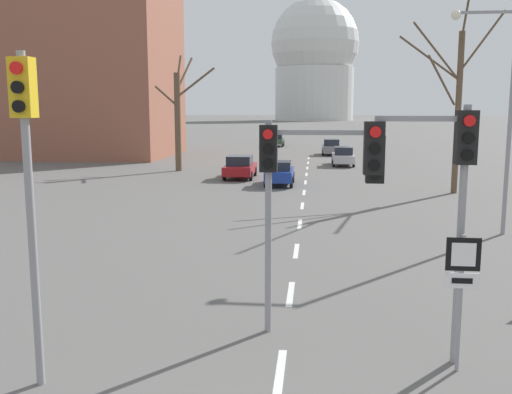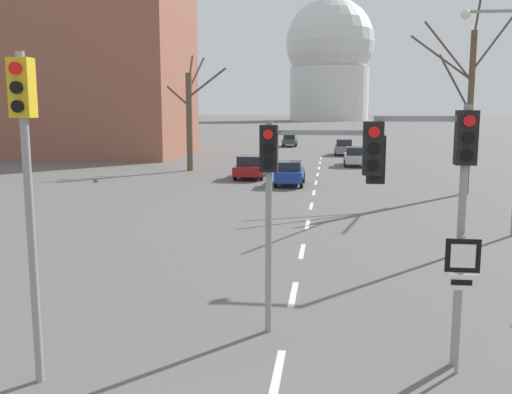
# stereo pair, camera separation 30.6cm
# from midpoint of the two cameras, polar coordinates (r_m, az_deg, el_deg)

# --- Properties ---
(lane_stripe_0) EXTENTS (0.16, 2.00, 0.01)m
(lane_stripe_0) POSITION_cam_midpoint_polar(r_m,az_deg,el_deg) (10.78, 3.00, -17.21)
(lane_stripe_0) COLOR silver
(lane_stripe_0) RESTS_ON ground_plane
(lane_stripe_1) EXTENTS (0.16, 2.00, 0.01)m
(lane_stripe_1) POSITION_cam_midpoint_polar(r_m,az_deg,el_deg) (14.95, 4.36, -9.64)
(lane_stripe_1) COLOR silver
(lane_stripe_1) RESTS_ON ground_plane
(lane_stripe_2) EXTENTS (0.16, 2.00, 0.01)m
(lane_stripe_2) POSITION_cam_midpoint_polar(r_m,az_deg,el_deg) (19.26, 5.09, -5.40)
(lane_stripe_2) COLOR silver
(lane_stripe_2) RESTS_ON ground_plane
(lane_stripe_3) EXTENTS (0.16, 2.00, 0.01)m
(lane_stripe_3) POSITION_cam_midpoint_polar(r_m,az_deg,el_deg) (23.65, 5.54, -2.73)
(lane_stripe_3) COLOR silver
(lane_stripe_3) RESTS_ON ground_plane
(lane_stripe_4) EXTENTS (0.16, 2.00, 0.01)m
(lane_stripe_4) POSITION_cam_midpoint_polar(r_m,az_deg,el_deg) (28.07, 5.86, -0.90)
(lane_stripe_4) COLOR silver
(lane_stripe_4) RESTS_ON ground_plane
(lane_stripe_5) EXTENTS (0.16, 2.00, 0.01)m
(lane_stripe_5) POSITION_cam_midpoint_polar(r_m,az_deg,el_deg) (32.51, 6.08, 0.44)
(lane_stripe_5) COLOR silver
(lane_stripe_5) RESTS_ON ground_plane
(lane_stripe_6) EXTENTS (0.16, 2.00, 0.01)m
(lane_stripe_6) POSITION_cam_midpoint_polar(r_m,az_deg,el_deg) (36.97, 6.25, 1.45)
(lane_stripe_6) COLOR silver
(lane_stripe_6) RESTS_ON ground_plane
(lane_stripe_7) EXTENTS (0.16, 2.00, 0.01)m
(lane_stripe_7) POSITION_cam_midpoint_polar(r_m,az_deg,el_deg) (41.44, 6.39, 2.24)
(lane_stripe_7) COLOR silver
(lane_stripe_7) RESTS_ON ground_plane
(lane_stripe_8) EXTENTS (0.16, 2.00, 0.01)m
(lane_stripe_8) POSITION_cam_midpoint_polar(r_m,az_deg,el_deg) (45.91, 6.50, 2.88)
(lane_stripe_8) COLOR silver
(lane_stripe_8) RESTS_ON ground_plane
(lane_stripe_9) EXTENTS (0.16, 2.00, 0.01)m
(lane_stripe_9) POSITION_cam_midpoint_polar(r_m,az_deg,el_deg) (50.39, 6.59, 3.41)
(lane_stripe_9) COLOR silver
(lane_stripe_9) RESTS_ON ground_plane
(lane_stripe_10) EXTENTS (0.16, 2.00, 0.01)m
(lane_stripe_10) POSITION_cam_midpoint_polar(r_m,az_deg,el_deg) (54.87, 6.66, 3.85)
(lane_stripe_10) COLOR silver
(lane_stripe_10) RESTS_ON ground_plane
(traffic_signal_near_right) EXTENTS (1.97, 0.34, 4.81)m
(traffic_signal_near_right) POSITION_cam_midpoint_polar(r_m,az_deg,el_deg) (10.70, 17.93, 2.53)
(traffic_signal_near_right) COLOR gray
(traffic_signal_near_right) RESTS_ON ground_plane
(traffic_signal_near_left) EXTENTS (0.36, 0.34, 5.65)m
(traffic_signal_near_left) POSITION_cam_midpoint_polar(r_m,az_deg,el_deg) (10.11, -21.19, 3.56)
(traffic_signal_near_left) COLOR gray
(traffic_signal_near_left) RESTS_ON ground_plane
(traffic_signal_centre_tall) EXTENTS (2.52, 0.34, 4.51)m
(traffic_signal_centre_tall) POSITION_cam_midpoint_polar(r_m,az_deg,el_deg) (11.69, 5.84, 2.32)
(traffic_signal_centre_tall) COLOR gray
(traffic_signal_centre_tall) RESTS_ON ground_plane
(route_sign_post) EXTENTS (0.60, 0.08, 2.54)m
(route_sign_post) POSITION_cam_midpoint_polar(r_m,az_deg,el_deg) (10.82, 20.62, -7.86)
(route_sign_post) COLOR gray
(route_sign_post) RESTS_ON ground_plane
(street_lamp_right) EXTENTS (2.40, 0.36, 8.27)m
(street_lamp_right) POSITION_cam_midpoint_polar(r_m,az_deg,el_deg) (23.01, 24.36, 8.99)
(street_lamp_right) COLOR gray
(street_lamp_right) RESTS_ON ground_plane
(sedan_near_left) EXTENTS (1.79, 4.42, 1.57)m
(sedan_near_left) POSITION_cam_midpoint_polar(r_m,az_deg,el_deg) (48.24, 10.05, 4.03)
(sedan_near_left) COLOR #B7B7BC
(sedan_near_left) RESTS_ON ground_plane
(sedan_near_right) EXTENTS (1.74, 3.94, 1.51)m
(sedan_near_right) POSITION_cam_midpoint_polar(r_m,az_deg,el_deg) (35.47, 3.66, 2.44)
(sedan_near_right) COLOR navy
(sedan_near_right) RESTS_ON ground_plane
(sedan_mid_centre) EXTENTS (1.88, 4.17, 1.61)m
(sedan_mid_centre) POSITION_cam_midpoint_polar(r_m,az_deg,el_deg) (59.12, 8.93, 4.95)
(sedan_mid_centre) COLOR slate
(sedan_mid_centre) RESTS_ON ground_plane
(sedan_far_left) EXTENTS (1.96, 4.42, 1.56)m
(sedan_far_left) POSITION_cam_midpoint_polar(r_m,az_deg,el_deg) (39.05, -0.29, 3.05)
(sedan_far_left) COLOR maroon
(sedan_far_left) RESTS_ON ground_plane
(sedan_far_right) EXTENTS (1.73, 4.39, 1.57)m
(sedan_far_right) POSITION_cam_midpoint_polar(r_m,az_deg,el_deg) (71.88, 3.52, 5.71)
(sedan_far_right) COLOR #2D4C33
(sedan_far_right) RESTS_ON ground_plane
(bare_tree_left_near) EXTENTS (4.58, 2.65, 8.74)m
(bare_tree_left_near) POSITION_cam_midpoint_polar(r_m,az_deg,el_deg) (43.99, -6.39, 8.15)
(bare_tree_left_near) COLOR brown
(bare_tree_left_near) RESTS_ON ground_plane
(bare_tree_right_near) EXTENTS (5.37, 3.28, 10.99)m
(bare_tree_right_near) POSITION_cam_midpoint_polar(r_m,az_deg,el_deg) (33.53, 20.70, 9.06)
(bare_tree_right_near) COLOR brown
(bare_tree_right_near) RESTS_ON ground_plane
(capitol_dome) EXTENTS (34.17, 34.17, 48.26)m
(capitol_dome) POSITION_cam_midpoint_polar(r_m,az_deg,el_deg) (230.37, 7.42, 13.46)
(capitol_dome) COLOR silver
(capitol_dome) RESTS_ON ground_plane
(apartment_block_left) EXTENTS (18.00, 14.00, 20.76)m
(apartment_block_left) POSITION_cam_midpoint_polar(r_m,az_deg,el_deg) (60.70, -15.84, 13.87)
(apartment_block_left) COLOR #935642
(apartment_block_left) RESTS_ON ground_plane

